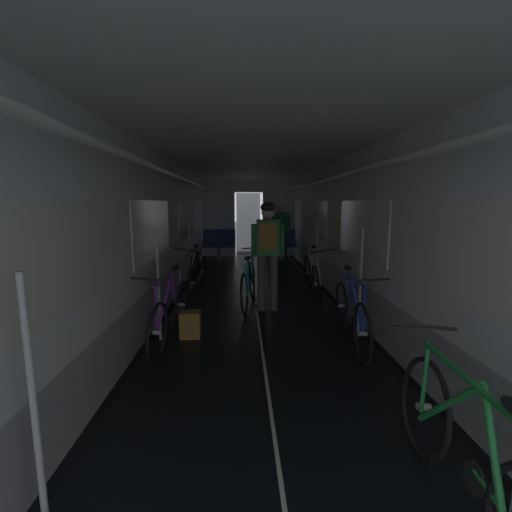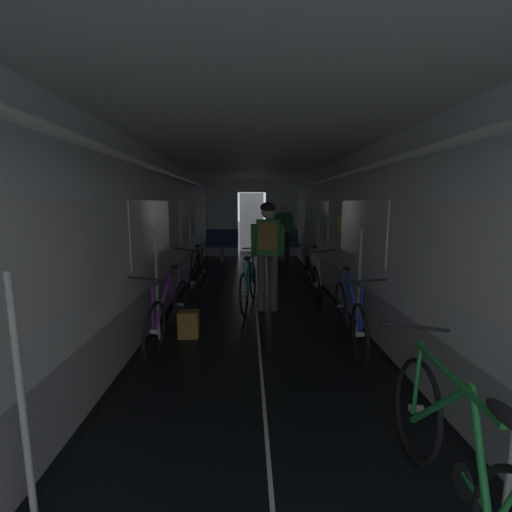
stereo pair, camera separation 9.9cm
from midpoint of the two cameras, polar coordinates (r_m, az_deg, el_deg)
ground_plane at (r=2.74m, az=2.32°, el=-30.10°), size 60.00×60.00×0.00m
train_car_shell at (r=5.73m, az=-0.56°, el=8.56°), size 3.14×12.34×2.57m
bench_seat_far_left at (r=10.29m, az=-6.39°, el=2.29°), size 0.98×0.51×0.95m
bench_seat_far_right at (r=10.32m, az=3.64°, el=2.35°), size 0.98×0.51×0.95m
bicycle_black at (r=6.66m, az=-10.11°, el=-2.97°), size 0.45×1.69×0.96m
bicycle_white at (r=6.55m, az=8.86°, el=-3.13°), size 0.44×1.69×0.96m
bicycle_green at (r=2.39m, az=30.44°, el=-26.46°), size 0.44×1.69×0.95m
bicycle_blue at (r=4.39m, az=14.81°, el=-9.22°), size 0.44×1.69×0.94m
bicycle_purple at (r=4.42m, az=-14.53°, el=-9.10°), size 0.44×1.69×0.95m
person_cyclist_aisle at (r=5.41m, az=1.46°, el=1.89°), size 0.54×0.40×1.73m
bicycle_teal_in_aisle at (r=5.77m, az=-1.71°, el=-4.60°), size 0.48×1.68×0.94m
person_standing_near_bench at (r=9.91m, az=3.90°, el=4.45°), size 0.53×0.23×1.69m
backpack_on_floor at (r=4.61m, az=-11.39°, el=-11.02°), size 0.27×0.21×0.34m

